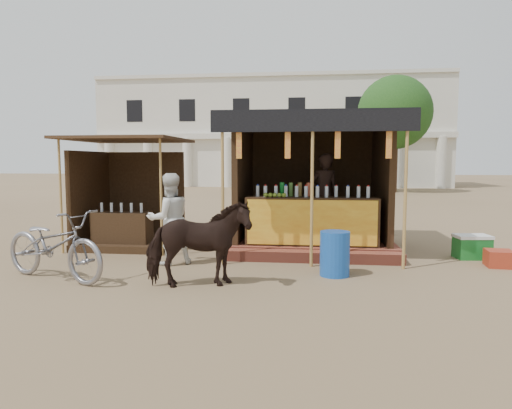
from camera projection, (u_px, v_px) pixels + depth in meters
The scene contains 11 objects.
ground at pixel (243, 289), 6.74m from camera, with size 120.00×120.00×0.00m, color #846B4C.
main_stall at pixel (312, 201), 9.85m from camera, with size 3.60×3.61×2.78m.
secondary_stall at pixel (124, 207), 10.23m from camera, with size 2.40×2.40×2.38m.
cow at pixel (198, 244), 6.76m from camera, with size 0.70×1.54×1.30m, color black.
motorbike at pixel (54, 245), 7.20m from camera, with size 0.75×2.14×1.12m, color gray.
bystander at pixel (169, 219), 8.27m from camera, with size 0.81×0.63×1.66m, color silver.
blue_barrel at pixel (335, 254), 7.47m from camera, with size 0.48×0.48×0.73m, color #164CA8.
red_crate at pixel (499, 259), 8.12m from camera, with size 0.44×0.43×0.30m, color #9A2E19.
cooler at pixel (472, 247), 8.82m from camera, with size 0.69×0.51×0.46m.
background_building at pixel (272, 135), 36.20m from camera, with size 26.00×7.45×8.18m.
tree at pixel (391, 116), 27.52m from camera, with size 4.50×4.40×7.00m.
Camera 1 is at (0.95, -6.53, 1.88)m, focal length 32.00 mm.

